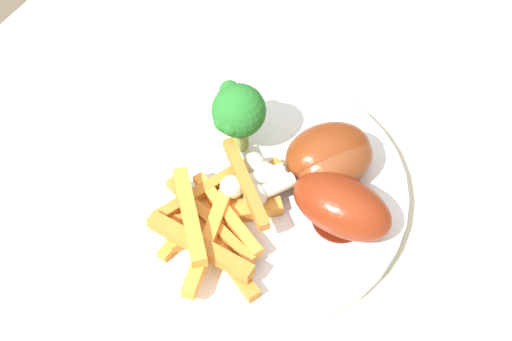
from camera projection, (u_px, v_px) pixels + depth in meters
dining_table at (314, 253)px, 0.66m from camera, size 1.06×0.75×0.71m
dinner_plate at (256, 189)px, 0.56m from camera, size 0.25×0.25×0.01m
broccoli_floret_front at (239, 110)px, 0.55m from camera, size 0.05×0.05×0.07m
carrot_fries_pile at (215, 220)px, 0.52m from camera, size 0.14×0.11×0.03m
chicken_drumstick_near at (329, 162)px, 0.55m from camera, size 0.11×0.09×0.04m
chicken_drumstick_far at (322, 155)px, 0.55m from camera, size 0.12×0.11×0.04m
chicken_drumstick_extra at (336, 203)px, 0.52m from camera, size 0.05×0.13×0.04m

